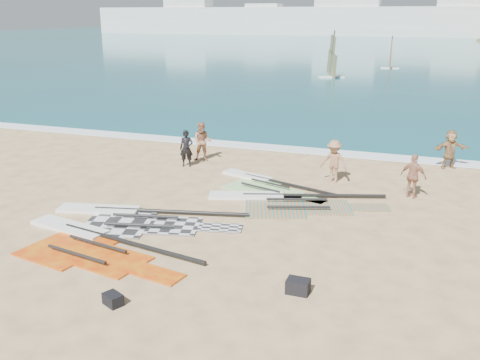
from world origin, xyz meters
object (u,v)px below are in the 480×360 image
(rig_grey, at_px, (131,217))
(beachgoer_left, at_px, (202,142))
(beachgoer_right, at_px, (450,149))
(gear_bag_near, at_px, (298,286))
(beachgoer_back, at_px, (413,176))
(rig_green, at_px, (262,184))
(person_wetsuit, at_px, (186,148))
(beachgoer_mid, at_px, (334,161))
(rig_orange, at_px, (282,201))
(rig_red, at_px, (87,243))
(gear_bag_far, at_px, (113,299))

(rig_grey, xyz_separation_m, beachgoer_left, (-0.64, 7.18, 0.80))
(rig_grey, height_order, beachgoer_right, beachgoer_right)
(gear_bag_near, distance_m, beachgoer_back, 8.19)
(rig_green, xyz_separation_m, beachgoer_left, (-3.48, 2.47, 0.80))
(person_wetsuit, bearing_deg, gear_bag_near, -69.35)
(rig_grey, relative_size, gear_bag_near, 12.06)
(rig_grey, distance_m, rig_green, 5.49)
(beachgoer_right, bearing_deg, beachgoer_mid, -166.57)
(rig_green, height_order, rig_orange, rig_orange)
(rig_green, bearing_deg, rig_red, -94.99)
(beachgoer_left, distance_m, beachgoer_back, 9.11)
(rig_red, xyz_separation_m, gear_bag_far, (2.47, -2.57, 0.08))
(gear_bag_near, xyz_separation_m, beachgoer_mid, (-0.74, 8.72, 0.66))
(person_wetsuit, bearing_deg, beachgoer_left, 58.43)
(rig_green, relative_size, gear_bag_near, 9.31)
(beachgoer_left, bearing_deg, rig_orange, -56.50)
(beachgoer_back, bearing_deg, rig_green, 25.74)
(beachgoer_left, xyz_separation_m, beachgoer_back, (8.86, -2.10, -0.07))
(beachgoer_back, relative_size, beachgoer_right, 0.96)
(rig_grey, height_order, beachgoer_mid, beachgoer_mid)
(rig_green, relative_size, person_wetsuit, 3.17)
(beachgoer_left, height_order, beachgoer_back, beachgoer_left)
(rig_grey, distance_m, beachgoer_mid, 7.98)
(beachgoer_right, bearing_deg, rig_grey, -161.99)
(rig_orange, distance_m, person_wetsuit, 5.92)
(rig_green, distance_m, beachgoer_right, 8.23)
(rig_orange, xyz_separation_m, gear_bag_far, (-1.78, -7.71, 0.08))
(rig_red, relative_size, beachgoer_mid, 3.73)
(rig_grey, distance_m, person_wetsuit, 6.23)
(rig_red, xyz_separation_m, beachgoer_right, (9.65, 11.60, 0.76))
(gear_bag_far, distance_m, beachgoer_back, 11.43)
(gear_bag_far, bearing_deg, beachgoer_left, 103.98)
(gear_bag_near, xyz_separation_m, beachgoer_back, (2.18, 7.87, 0.62))
(gear_bag_far, xyz_separation_m, beachgoer_mid, (2.99, 10.60, 0.69))
(beachgoer_mid, relative_size, beachgoer_right, 1.01)
(gear_bag_far, bearing_deg, rig_orange, 77.04)
(rig_green, xyz_separation_m, beachgoer_right, (6.66, 4.78, 0.77))
(rig_grey, bearing_deg, gear_bag_far, -76.44)
(rig_red, bearing_deg, rig_orange, 61.33)
(beachgoer_left, bearing_deg, rig_green, -50.64)
(rig_orange, bearing_deg, person_wetsuit, 130.36)
(beachgoer_back, bearing_deg, person_wetsuit, 15.30)
(gear_bag_near, bearing_deg, rig_orange, 108.56)
(person_wetsuit, xyz_separation_m, beachgoer_mid, (6.21, -0.20, 0.05))
(rig_grey, xyz_separation_m, gear_bag_near, (6.04, -2.80, 0.12))
(person_wetsuit, bearing_deg, beachgoer_mid, -19.12)
(gear_bag_far, bearing_deg, beachgoer_right, 63.11)
(rig_green, height_order, beachgoer_mid, beachgoer_mid)
(gear_bag_far, relative_size, beachgoer_left, 0.26)
(rig_grey, height_order, beachgoer_left, beachgoer_left)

